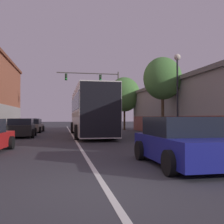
% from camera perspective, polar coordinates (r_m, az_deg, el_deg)
% --- Properties ---
extents(ground_plane, '(160.00, 160.00, 0.00)m').
position_cam_1_polar(ground_plane, '(5.64, -1.38, -16.29)').
color(ground_plane, '#38383D').
extents(lane_center_line, '(0.14, 42.61, 0.01)m').
position_cam_1_polar(lane_center_line, '(20.74, -8.51, -5.18)').
color(lane_center_line, silver).
rests_on(lane_center_line, ground_plane).
extents(bus, '(2.86, 11.50, 3.61)m').
position_cam_1_polar(bus, '(20.81, -4.72, 0.38)').
color(bus, silver).
rests_on(bus, ground_plane).
extents(hatchback_foreground, '(2.17, 4.03, 1.49)m').
position_cam_1_polar(hatchback_foreground, '(8.37, 14.95, -6.37)').
color(hatchback_foreground, navy).
rests_on(hatchback_foreground, ground_plane).
extents(parked_car_left_near, '(2.19, 4.44, 1.33)m').
position_cam_1_polar(parked_car_left_near, '(32.01, -17.14, -2.58)').
color(parked_car_left_near, silver).
rests_on(parked_car_left_near, ground_plane).
extents(parked_car_left_mid, '(2.11, 3.95, 1.38)m').
position_cam_1_polar(parked_car_left_mid, '(20.53, -19.15, -3.33)').
color(parked_car_left_mid, black).
rests_on(parked_car_left_mid, ground_plane).
extents(parked_car_left_far, '(2.23, 4.02, 1.29)m').
position_cam_1_polar(parked_car_left_far, '(26.52, -17.09, -2.92)').
color(parked_car_left_far, slate).
rests_on(parked_car_left_far, ground_plane).
extents(traffic_signal_gantry, '(7.69, 0.36, 7.15)m').
position_cam_1_polar(traffic_signal_gantry, '(32.54, -2.33, 5.33)').
color(traffic_signal_gantry, '#514C47').
rests_on(traffic_signal_gantry, ground_plane).
extents(street_lamp, '(0.37, 0.37, 5.06)m').
position_cam_1_polar(street_lamp, '(15.33, 14.06, 5.48)').
color(street_lamp, black).
rests_on(street_lamp, ground_plane).
extents(street_tree_near, '(2.87, 2.58, 5.93)m').
position_cam_1_polar(street_tree_near, '(19.93, 10.94, 7.14)').
color(street_tree_near, '#4C3823').
rests_on(street_tree_near, ground_plane).
extents(street_tree_far, '(3.67, 3.30, 6.16)m').
position_cam_1_polar(street_tree_far, '(30.78, 2.72, 3.84)').
color(street_tree_far, '#4C3823').
rests_on(street_tree_far, ground_plane).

